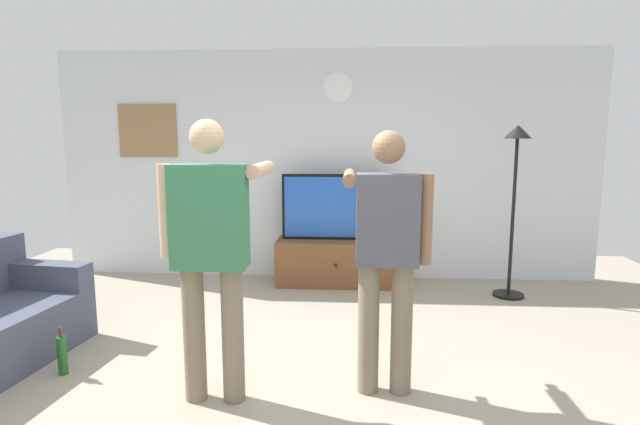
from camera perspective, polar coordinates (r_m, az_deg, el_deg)
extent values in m
plane|color=#9E937F|center=(3.47, -2.13, -20.53)|extent=(8.40, 8.40, 0.00)
cube|color=silver|center=(5.98, 0.66, 5.37)|extent=(6.40, 0.10, 2.70)
cube|color=brown|center=(5.80, 1.90, -5.67)|extent=(1.37, 0.50, 0.52)
sphere|color=black|center=(5.54, 1.82, -6.08)|extent=(0.04, 0.04, 0.04)
cube|color=black|center=(5.72, 1.95, 0.64)|extent=(1.26, 0.06, 0.75)
cube|color=blue|center=(5.69, 1.94, 0.59)|extent=(1.20, 0.01, 0.69)
cylinder|color=white|center=(5.93, 2.09, 14.08)|extent=(0.34, 0.03, 0.34)
cube|color=#997047|center=(6.40, -19.08, 8.85)|extent=(0.70, 0.04, 0.63)
cylinder|color=black|center=(5.78, 20.73, -8.79)|extent=(0.32, 0.32, 0.03)
cylinder|color=black|center=(5.60, 21.19, -0.57)|extent=(0.04, 0.04, 1.65)
cone|color=black|center=(5.53, 21.70, 8.59)|extent=(0.28, 0.28, 0.14)
cylinder|color=#7A6B56|center=(3.38, -14.19, -13.32)|extent=(0.14, 0.14, 0.88)
cylinder|color=#7A6B56|center=(3.32, -9.94, -13.63)|extent=(0.14, 0.14, 0.88)
cube|color=#33724C|center=(3.14, -12.53, -0.45)|extent=(0.46, 0.22, 0.64)
sphere|color=tan|center=(3.10, -12.82, 8.47)|extent=(0.21, 0.21, 0.21)
cylinder|color=tan|center=(3.22, -17.21, 0.18)|extent=(0.09, 0.09, 0.58)
cylinder|color=tan|center=(3.33, -6.76, 4.92)|extent=(0.09, 0.58, 0.09)
cube|color=white|center=(3.65, -5.85, 5.25)|extent=(0.04, 0.12, 0.04)
cylinder|color=#7A6B56|center=(3.40, 5.56, -13.06)|extent=(0.14, 0.14, 0.88)
cylinder|color=#7A6B56|center=(3.41, 9.31, -13.04)|extent=(0.14, 0.14, 0.88)
cube|color=#4C4C56|center=(3.20, 7.69, -0.80)|extent=(0.39, 0.22, 0.59)
sphere|color=#8C6647|center=(3.16, 7.86, 7.42)|extent=(0.21, 0.21, 0.21)
cylinder|color=#8C6647|center=(3.45, 3.42, 4.01)|extent=(0.09, 0.58, 0.09)
cube|color=white|center=(3.77, 3.45, 4.40)|extent=(0.04, 0.12, 0.04)
cylinder|color=#8C6647|center=(3.23, 11.99, -0.78)|extent=(0.09, 0.09, 0.58)
cube|color=#474C60|center=(4.88, -29.23, -6.26)|extent=(0.87, 0.30, 0.22)
cylinder|color=#1E5923|center=(4.15, -27.40, -14.33)|extent=(0.07, 0.07, 0.28)
cylinder|color=#4C2814|center=(4.09, -27.57, -12.05)|extent=(0.02, 0.02, 0.07)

